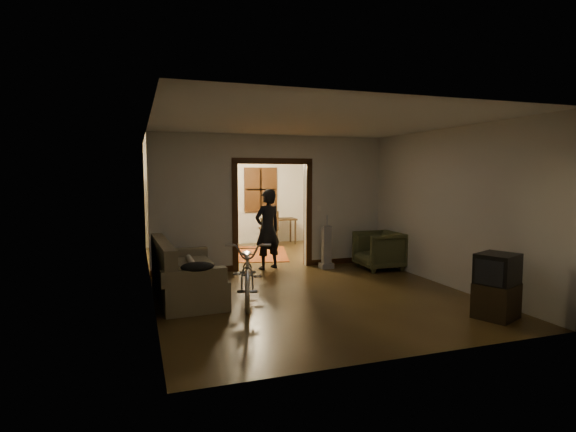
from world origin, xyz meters
name	(u,v)px	position (x,y,z in m)	size (l,w,h in m)	color
floor	(283,275)	(0.00, 0.00, 0.00)	(5.00, 8.50, 0.01)	#332410
ceiling	(283,132)	(0.00, 0.00, 2.80)	(5.00, 8.50, 0.01)	white
wall_back	(237,195)	(0.00, 4.25, 1.40)	(5.00, 0.02, 2.80)	beige
wall_left	(149,207)	(-2.50, 0.00, 1.40)	(0.02, 8.50, 2.80)	beige
wall_right	(395,202)	(2.50, 0.00, 1.40)	(0.02, 8.50, 2.80)	beige
partition_wall	(272,202)	(0.00, 0.75, 1.40)	(5.00, 0.14, 2.80)	beige
door_casing	(272,216)	(0.00, 0.75, 1.10)	(1.74, 0.20, 2.32)	#331B0B
far_window	(261,190)	(0.70, 4.21, 1.55)	(0.98, 0.06, 1.28)	black
chandelier	(251,159)	(0.00, 2.50, 2.35)	(0.24, 0.24, 0.24)	#FFE0A5
light_switch	(319,208)	(1.05, 0.68, 1.25)	(0.08, 0.01, 0.12)	silver
sofa	(187,269)	(-1.97, -1.04, 0.47)	(0.92, 2.05, 0.94)	brown
rolled_paper	(191,261)	(-1.87, -0.74, 0.53)	(0.10, 0.10, 0.80)	beige
jacket	(197,267)	(-1.92, -1.95, 0.68)	(0.47, 0.35, 0.14)	black
bicycle	(248,270)	(-1.09, -1.58, 0.50)	(0.66, 1.89, 0.99)	silver
armchair	(379,250)	(2.08, -0.11, 0.40)	(0.85, 0.88, 0.80)	#414527
tv_stand	(496,301)	(1.97, -3.47, 0.24)	(0.53, 0.48, 0.48)	black
crt_tv	(497,270)	(1.97, -3.47, 0.68)	(0.52, 0.47, 0.45)	black
vacuum	(326,247)	(1.07, 0.32, 0.45)	(0.28, 0.22, 0.90)	gray
person	(268,229)	(-0.12, 0.67, 0.84)	(0.61, 0.40, 1.67)	black
oriental_rug	(252,254)	(0.00, 2.48, 0.01)	(1.70, 2.23, 0.02)	maroon
locker	(193,213)	(-1.28, 3.74, 0.96)	(0.96, 0.53, 1.91)	#253821
globe	(193,176)	(-1.28, 3.74, 1.94)	(0.27, 0.27, 0.27)	#1E5972
desk	(278,231)	(1.12, 3.84, 0.36)	(0.97, 0.55, 0.72)	black
desk_chair	(269,229)	(0.72, 3.49, 0.49)	(0.44, 0.44, 0.99)	black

